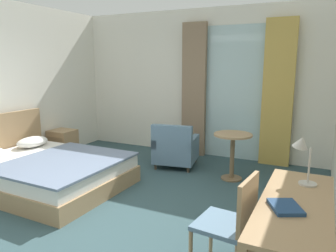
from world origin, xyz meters
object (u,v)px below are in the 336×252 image
object	(u,v)px
bed	(44,170)
armchair_by_window	(175,149)
desk_chair	(233,220)
closed_book	(285,207)
writing_desk	(295,213)
nightstand	(63,144)
desk_lamp	(303,150)
round_cafe_table	(233,146)

from	to	relation	value
bed	armchair_by_window	bearing A→B (deg)	50.75
desk_chair	closed_book	xyz separation A→B (m)	(0.42, -0.11, 0.25)
desk_chair	closed_book	distance (m)	0.50
writing_desk	armchair_by_window	world-z (taller)	armchair_by_window
bed	closed_book	distance (m)	3.66
nightstand	desk_lamp	size ratio (longest dim) A/B	1.21
closed_book	round_cafe_table	bearing A→B (deg)	86.93
armchair_by_window	writing_desk	bearing A→B (deg)	-48.54
nightstand	desk_chair	size ratio (longest dim) A/B	0.59
nightstand	closed_book	xyz separation A→B (m)	(4.36, -2.21, 0.49)
writing_desk	armchair_by_window	bearing A→B (deg)	131.46
closed_book	nightstand	bearing A→B (deg)	127.09
armchair_by_window	round_cafe_table	size ratio (longest dim) A/B	1.12
closed_book	armchair_by_window	bearing A→B (deg)	102.77
writing_desk	round_cafe_table	bearing A→B (deg)	115.74
desk_lamp	armchair_by_window	xyz separation A→B (m)	(-2.17, 1.98, -0.73)
bed	desk_lamp	bearing A→B (deg)	-4.36
armchair_by_window	bed	bearing A→B (deg)	-129.25
desk_lamp	closed_book	distance (m)	0.72
nightstand	closed_book	bearing A→B (deg)	-26.90
desk_chair	desk_lamp	xyz separation A→B (m)	(0.48, 0.55, 0.54)
armchair_by_window	round_cafe_table	distance (m)	1.11
bed	armchair_by_window	world-z (taller)	bed
writing_desk	desk_lamp	world-z (taller)	desk_lamp
closed_book	desk_lamp	bearing A→B (deg)	58.79
writing_desk	bed	bearing A→B (deg)	168.01
writing_desk	round_cafe_table	world-z (taller)	writing_desk
nightstand	armchair_by_window	world-z (taller)	armchair_by_window
bed	closed_book	xyz separation A→B (m)	(3.51, -0.92, 0.52)
nightstand	bed	bearing A→B (deg)	-56.45
round_cafe_table	closed_book	bearing A→B (deg)	-67.06
desk_chair	round_cafe_table	distance (m)	2.42
writing_desk	desk_lamp	distance (m)	0.63
bed	desk_chair	distance (m)	3.20
bed	writing_desk	world-z (taller)	bed
desk_lamp	round_cafe_table	world-z (taller)	desk_lamp
closed_book	armchair_by_window	world-z (taller)	armchair_by_window
desk_chair	bed	bearing A→B (deg)	165.14
bed	round_cafe_table	world-z (taller)	bed
desk_lamp	closed_book	bearing A→B (deg)	-95.20
round_cafe_table	nightstand	bearing A→B (deg)	-175.95
bed	writing_desk	xyz separation A→B (m)	(3.57, -0.76, 0.41)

